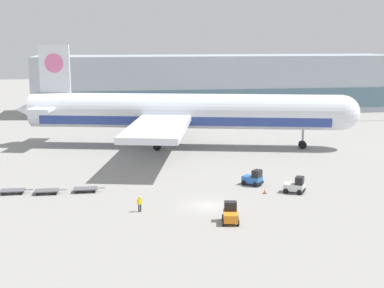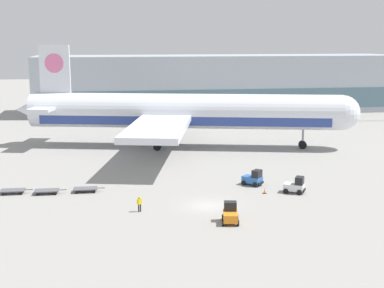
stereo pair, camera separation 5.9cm
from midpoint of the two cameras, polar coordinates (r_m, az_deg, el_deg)
ground_plane at (r=58.75m, az=1.62°, el=-6.59°), size 400.00×400.00×0.00m
terminal_building at (r=135.70m, az=2.87°, el=6.47°), size 90.00×18.20×14.00m
airplane_main at (r=89.59m, az=-1.36°, el=3.38°), size 57.14×48.54×17.00m
baggage_tug_foreground at (r=64.41m, az=10.95°, el=-4.39°), size 2.82×2.54×2.00m
baggage_tug_mid at (r=53.41m, az=4.10°, el=-7.45°), size 2.04×2.67×2.00m
baggage_tug_far at (r=66.99m, az=6.55°, el=-3.65°), size 2.75×2.72×2.00m
baggage_dolly_lead at (r=66.45m, az=-18.59°, el=-4.73°), size 3.71×1.55×0.48m
baggage_dolly_second at (r=65.22m, az=-15.25°, el=-4.83°), size 3.71×1.55×0.48m
baggage_dolly_third at (r=64.97m, az=-11.31°, el=-4.71°), size 3.71×1.55×0.48m
ground_crew_near at (r=56.70m, az=-5.64°, el=-6.24°), size 0.54×0.33×1.70m
traffic_cone_near at (r=63.76m, az=7.76°, el=-4.96°), size 0.40×0.40×0.66m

